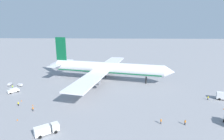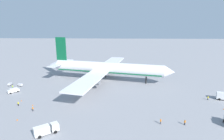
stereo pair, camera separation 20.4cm
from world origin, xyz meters
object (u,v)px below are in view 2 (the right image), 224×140
airliner (105,68)px  service_truck_3 (46,129)px  ground_worker_5 (33,109)px  traffic_cone_2 (21,101)px  service_van (13,90)px  ground_worker_4 (185,122)px  ground_worker_2 (208,98)px  ground_worker_0 (161,121)px  ground_worker_3 (13,87)px  baggage_cart_1 (10,84)px  ground_worker_1 (18,104)px  traffic_cone_0 (224,109)px  baggage_cart_0 (20,85)px  traffic_cone_3 (17,120)px  traffic_cone_1 (33,105)px

airliner → service_truck_3: size_ratio=11.19×
ground_worker_5 → traffic_cone_2: bearing=136.4°
service_van → ground_worker_4: (66.77, -24.08, -0.17)m
ground_worker_2 → traffic_cone_2: 74.25m
service_truck_3 → traffic_cone_2: (-18.57, 21.33, -1.22)m
ground_worker_0 → ground_worker_5: (-42.65, 6.65, -0.05)m
airliner → ground_worker_3: (-42.60, -15.20, -5.79)m
ground_worker_2 → ground_worker_3: ground_worker_3 is taller
traffic_cone_2 → ground_worker_0: bearing=-16.1°
baggage_cart_1 → ground_worker_1: bearing=-53.2°
service_van → ground_worker_0: (59.64, -23.84, -0.12)m
ground_worker_4 → ground_worker_2: bearing=50.8°
service_truck_3 → baggage_cart_1: service_truck_3 is taller
service_van → ground_worker_2: (82.57, -4.73, -0.21)m
ground_worker_3 → traffic_cone_2: 17.89m
service_truck_3 → ground_worker_2: 61.19m
ground_worker_5 → traffic_cone_2: 11.81m
airliner → ground_worker_4: (27.23, -43.89, -5.82)m
ground_worker_4 → traffic_cone_2: bearing=165.6°
traffic_cone_0 → baggage_cart_1: bearing=166.1°
ground_worker_0 → ground_worker_5: ground_worker_0 is taller
baggage_cart_0 → ground_worker_4: size_ratio=1.79×
service_van → traffic_cone_0: 85.29m
baggage_cart_0 → ground_worker_1: 24.48m
ground_worker_1 → traffic_cone_3: bearing=-62.8°
baggage_cart_0 → ground_worker_4: 75.79m
ground_worker_4 → traffic_cone_0: bearing=31.8°
ground_worker_3 → ground_worker_4: 75.50m
service_truck_3 → ground_worker_0: size_ratio=3.64×
ground_worker_1 → traffic_cone_3: (5.31, -10.31, -0.56)m
ground_worker_3 → ground_worker_5: size_ratio=1.04×
service_van → traffic_cone_3: 27.82m
ground_worker_4 → ground_worker_5: size_ratio=1.00×
ground_worker_0 → service_van: bearing=158.2°
airliner → ground_worker_0: airliner is taller
ground_worker_2 → traffic_cone_0: 8.68m
ground_worker_1 → traffic_cone_2: (-1.12, 4.13, -0.56)m
airliner → ground_worker_1: size_ratio=44.24×
ground_worker_1 → traffic_cone_2: size_ratio=2.99×
ground_worker_0 → traffic_cone_1: 46.10m
baggage_cart_1 → airliner: bearing=12.5°
ground_worker_1 → traffic_cone_3: size_ratio=2.99×
baggage_cart_0 → ground_worker_3: bearing=-110.0°
baggage_cart_0 → ground_worker_0: ground_worker_0 is taller
airliner → ground_worker_1: 44.97m
ground_worker_5 → ground_worker_1: bearing=151.7°
baggage_cart_1 → ground_worker_2: size_ratio=2.03×
airliner → traffic_cone_0: 55.96m
baggage_cart_0 → traffic_cone_2: baggage_cart_0 is taller
service_van → traffic_cone_1: service_van is taller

